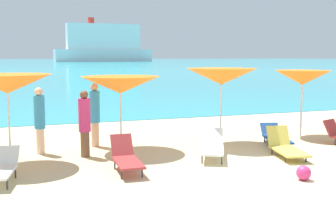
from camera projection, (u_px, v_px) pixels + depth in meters
ground_plane at (156, 119)px, 18.40m from camera, size 50.00×100.00×0.30m
ocean_water at (31, 61)px, 223.60m from camera, size 650.00×440.00×0.02m
umbrella_1 at (7, 84)px, 9.89m from camera, size 2.14×2.14×2.19m
umbrella_2 at (120, 85)px, 11.50m from camera, size 2.34×2.34×2.06m
umbrella_3 at (221, 77)px, 12.30m from camera, size 2.14×2.14×2.26m
umbrella_4 at (302, 78)px, 13.51m from camera, size 1.95×1.95×2.16m
lounge_chair_1 at (1, 168)px, 8.71m from camera, size 0.79×1.54×0.63m
lounge_chair_2 at (212, 146)px, 10.77m from camera, size 1.22×1.70×0.66m
lounge_chair_5 at (275, 137)px, 12.47m from camera, size 1.03×1.73×0.53m
lounge_chair_6 at (286, 147)px, 10.94m from camera, size 0.94×1.67×0.71m
lounge_chair_8 at (126, 157)px, 9.53m from camera, size 0.59×1.55×0.74m
beachgoer_0 at (95, 113)px, 12.08m from camera, size 0.30×0.30×1.84m
beachgoer_2 at (85, 122)px, 10.82m from camera, size 0.31×0.31×1.74m
beachgoer_3 at (40, 118)px, 11.16m from camera, size 0.29×0.29×1.79m
beach_ball at (304, 173)px, 8.84m from camera, size 0.32×0.32×0.32m
cruise_ship at (103, 45)px, 211.87m from camera, size 49.05×10.74×21.85m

